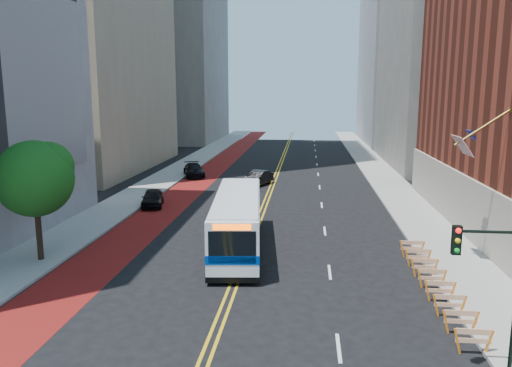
{
  "coord_description": "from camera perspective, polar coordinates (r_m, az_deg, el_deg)",
  "views": [
    {
      "loc": [
        3.49,
        -19.42,
        9.42
      ],
      "look_at": [
        0.66,
        8.0,
        4.34
      ],
      "focal_mm": 35.0,
      "sensor_mm": 36.0,
      "label": 1
    }
  ],
  "objects": [
    {
      "name": "car_a",
      "position": [
        42.52,
        -11.75,
        -1.61
      ],
      "size": [
        2.51,
        4.38,
        1.4
      ],
      "primitive_type": "imported",
      "rotation": [
        0.0,
        0.0,
        0.22
      ],
      "color": "black",
      "rests_on": "ground"
    },
    {
      "name": "car_c",
      "position": [
        56.61,
        -7.12,
        1.53
      ],
      "size": [
        3.59,
        5.43,
        1.46
      ],
      "primitive_type": "imported",
      "rotation": [
        0.0,
        0.0,
        0.34
      ],
      "color": "black",
      "rests_on": "ground"
    },
    {
      "name": "lane_dashes",
      "position": [
        58.2,
        7.11,
        1.05
      ],
      "size": [
        0.14,
        98.2,
        0.01
      ],
      "color": "silver",
      "rests_on": "ground"
    },
    {
      "name": "construction_barriers",
      "position": [
        25.22,
        19.86,
        -10.5
      ],
      "size": [
        1.42,
        10.91,
        1.0
      ],
      "color": "orange",
      "rests_on": "ground"
    },
    {
      "name": "midrise_right_near",
      "position": [
        70.98,
        22.99,
        18.22
      ],
      "size": [
        18.0,
        26.0,
        40.0
      ],
      "primitive_type": "cube",
      "color": "slate",
      "rests_on": "ground"
    },
    {
      "name": "center_line_inner",
      "position": [
        50.45,
        1.62,
        -0.32
      ],
      "size": [
        0.14,
        140.0,
        0.01
      ],
      "primitive_type": "cube",
      "color": "gold",
      "rests_on": "ground"
    },
    {
      "name": "street_tree",
      "position": [
        29.77,
        -23.87,
        0.83
      ],
      "size": [
        4.2,
        4.2,
        6.7
      ],
      "color": "black",
      "rests_on": "sidewalk_left"
    },
    {
      "name": "transit_bus",
      "position": [
        30.3,
        -2.12,
        -4.23
      ],
      "size": [
        3.85,
        12.4,
        3.35
      ],
      "rotation": [
        0.0,
        0.0,
        0.1
      ],
      "color": "silver",
      "rests_on": "ground"
    },
    {
      "name": "traffic_signal",
      "position": [
        17.91,
        25.19,
        -9.14
      ],
      "size": [
        2.21,
        0.34,
        5.07
      ],
      "color": "black",
      "rests_on": "sidewalk_right"
    },
    {
      "name": "sidewalk_left",
      "position": [
        52.63,
        -11.32,
        0.01
      ],
      "size": [
        4.0,
        140.0,
        0.15
      ],
      "primitive_type": "cube",
      "color": "gray",
      "rests_on": "ground"
    },
    {
      "name": "sidewalk_right",
      "position": [
        51.01,
        15.39,
        -0.49
      ],
      "size": [
        4.0,
        140.0,
        0.15
      ],
      "primitive_type": "cube",
      "color": "gray",
      "rests_on": "ground"
    },
    {
      "name": "bus_lane_paint",
      "position": [
        51.63,
        -7.18,
        -0.15
      ],
      "size": [
        3.6,
        140.0,
        0.01
      ],
      "primitive_type": "cube",
      "color": "maroon",
      "rests_on": "ground"
    },
    {
      "name": "center_line_outer",
      "position": [
        50.42,
        2.03,
        -0.33
      ],
      "size": [
        0.14,
        140.0,
        0.01
      ],
      "primitive_type": "cube",
      "color": "gold",
      "rests_on": "ground"
    },
    {
      "name": "car_b",
      "position": [
        50.82,
        0.17,
        0.61
      ],
      "size": [
        3.12,
        4.77,
        1.49
      ],
      "primitive_type": "imported",
      "rotation": [
        0.0,
        0.0,
        -0.38
      ],
      "color": "black",
      "rests_on": "ground"
    },
    {
      "name": "ground",
      "position": [
        21.87,
        -4.02,
        -15.1
      ],
      "size": [
        160.0,
        160.0,
        0.0
      ],
      "primitive_type": "plane",
      "color": "black",
      "rests_on": "ground"
    }
  ]
}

